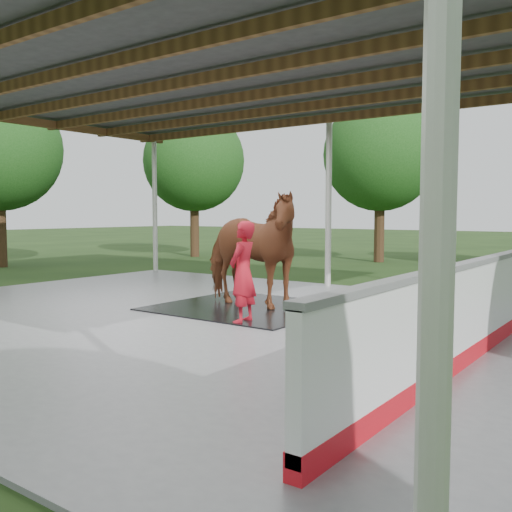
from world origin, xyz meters
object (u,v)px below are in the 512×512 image
Objects in this scene: dasher_board at (476,311)px; handler at (243,272)px; horse at (248,250)px; wash_bucket at (326,327)px.

handler is at bearing -179.78° from dasher_board.
dasher_board is 3.34× the size of horse.
dasher_board is 5.10× the size of handler.
dasher_board is at bearing 11.03° from wash_bucket.
horse is 6.20× the size of wash_bucket.
dasher_board is 1.88m from wash_bucket.
wash_bucket is at bearing -116.09° from horse.
handler is 4.06× the size of wash_bucket.
horse is (-4.24, 1.16, 0.49)m from dasher_board.
dasher_board is at bearing 80.64° from handler.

